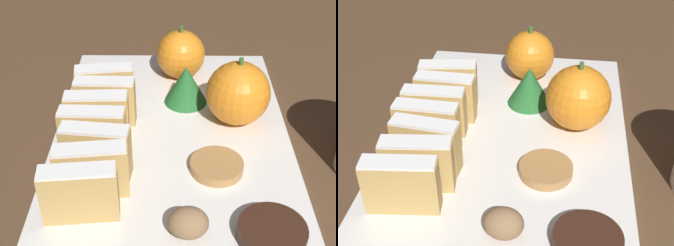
# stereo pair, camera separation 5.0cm
# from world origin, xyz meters

# --- Properties ---
(ground_plane) EXTENTS (6.00, 6.00, 0.00)m
(ground_plane) POSITION_xyz_m (0.00, 0.00, 0.00)
(ground_plane) COLOR #513823
(serving_platter) EXTENTS (0.27, 0.43, 0.01)m
(serving_platter) POSITION_xyz_m (0.00, 0.00, 0.01)
(serving_platter) COLOR white
(serving_platter) RESTS_ON ground_plane
(stollen_slice_front) EXTENTS (0.07, 0.03, 0.06)m
(stollen_slice_front) POSITION_xyz_m (-0.08, -0.11, 0.04)
(stollen_slice_front) COLOR tan
(stollen_slice_front) RESTS_ON serving_platter
(stollen_slice_second) EXTENTS (0.07, 0.03, 0.06)m
(stollen_slice_second) POSITION_xyz_m (-0.08, -0.08, 0.04)
(stollen_slice_second) COLOR tan
(stollen_slice_second) RESTS_ON serving_platter
(stollen_slice_third) EXTENTS (0.07, 0.03, 0.06)m
(stollen_slice_third) POSITION_xyz_m (-0.08, -0.05, 0.04)
(stollen_slice_third) COLOR tan
(stollen_slice_third) RESTS_ON serving_platter
(stollen_slice_fourth) EXTENTS (0.07, 0.02, 0.06)m
(stollen_slice_fourth) POSITION_xyz_m (-0.08, -0.02, 0.04)
(stollen_slice_fourth) COLOR tan
(stollen_slice_fourth) RESTS_ON serving_platter
(stollen_slice_fifth) EXTENTS (0.07, 0.02, 0.06)m
(stollen_slice_fifth) POSITION_xyz_m (-0.08, 0.01, 0.04)
(stollen_slice_fifth) COLOR tan
(stollen_slice_fifth) RESTS_ON serving_platter
(stollen_slice_sixth) EXTENTS (0.07, 0.02, 0.06)m
(stollen_slice_sixth) POSITION_xyz_m (-0.08, 0.04, 0.04)
(stollen_slice_sixth) COLOR tan
(stollen_slice_sixth) RESTS_ON serving_platter
(stollen_slice_back) EXTENTS (0.07, 0.03, 0.06)m
(stollen_slice_back) POSITION_xyz_m (-0.08, 0.07, 0.04)
(stollen_slice_back) COLOR tan
(stollen_slice_back) RESTS_ON serving_platter
(orange_near) EXTENTS (0.07, 0.07, 0.08)m
(orange_near) POSITION_xyz_m (0.08, 0.05, 0.05)
(orange_near) COLOR orange
(orange_near) RESTS_ON serving_platter
(orange_far) EXTENTS (0.06, 0.06, 0.07)m
(orange_far) POSITION_xyz_m (0.01, 0.15, 0.04)
(orange_far) COLOR orange
(orange_far) RESTS_ON serving_platter
(walnut) EXTENTS (0.04, 0.03, 0.03)m
(walnut) POSITION_xyz_m (0.02, -0.13, 0.03)
(walnut) COLOR #8E6B47
(walnut) RESTS_ON serving_platter
(chocolate_cookie) EXTENTS (0.06, 0.06, 0.01)m
(chocolate_cookie) POSITION_xyz_m (0.09, -0.13, 0.02)
(chocolate_cookie) COLOR #381E14
(chocolate_cookie) RESTS_ON serving_platter
(gingerbread_cookie) EXTENTS (0.06, 0.06, 0.01)m
(gingerbread_cookie) POSITION_xyz_m (0.05, -0.04, 0.02)
(gingerbread_cookie) COLOR #B27F47
(gingerbread_cookie) RESTS_ON serving_platter
(evergreen_sprig) EXTENTS (0.05, 0.05, 0.05)m
(evergreen_sprig) POSITION_xyz_m (0.02, 0.09, 0.04)
(evergreen_sprig) COLOR #23662D
(evergreen_sprig) RESTS_ON serving_platter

